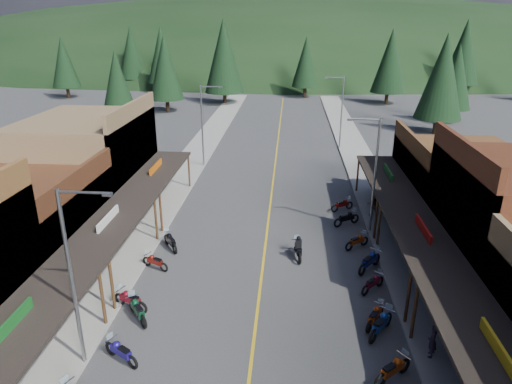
% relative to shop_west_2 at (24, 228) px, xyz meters
% --- Properties ---
extents(ground, '(220.00, 220.00, 0.00)m').
position_rel_shop_west_2_xyz_m(ground, '(13.75, -1.70, -2.53)').
color(ground, '#38383A').
rests_on(ground, ground).
extents(centerline, '(0.15, 90.00, 0.01)m').
position_rel_shop_west_2_xyz_m(centerline, '(13.75, 18.30, -2.53)').
color(centerline, gold).
rests_on(centerline, ground).
extents(sidewalk_west, '(3.40, 94.00, 0.15)m').
position_rel_shop_west_2_xyz_m(sidewalk_west, '(5.05, 18.30, -2.46)').
color(sidewalk_west, gray).
rests_on(sidewalk_west, ground).
extents(sidewalk_east, '(3.40, 94.00, 0.15)m').
position_rel_shop_west_2_xyz_m(sidewalk_east, '(22.45, 18.30, -2.46)').
color(sidewalk_east, gray).
rests_on(sidewalk_east, ground).
extents(shop_west_2, '(10.90, 9.00, 6.20)m').
position_rel_shop_west_2_xyz_m(shop_west_2, '(0.00, 0.00, 0.00)').
color(shop_west_2, '#3F2111').
rests_on(shop_west_2, ground).
extents(shop_west_3, '(10.90, 10.20, 8.20)m').
position_rel_shop_west_2_xyz_m(shop_west_3, '(-0.03, 9.60, 0.99)').
color(shop_west_3, brown).
rests_on(shop_west_3, ground).
extents(shop_east_3, '(10.90, 10.20, 6.20)m').
position_rel_shop_west_2_xyz_m(shop_east_3, '(27.51, 9.60, -0.00)').
color(shop_east_3, '#4C2D16').
rests_on(shop_east_3, ground).
extents(streetlight_0, '(2.16, 0.18, 8.00)m').
position_rel_shop_west_2_xyz_m(streetlight_0, '(6.80, -7.70, 1.93)').
color(streetlight_0, gray).
rests_on(streetlight_0, ground).
extents(streetlight_1, '(2.16, 0.18, 8.00)m').
position_rel_shop_west_2_xyz_m(streetlight_1, '(6.80, 20.30, 1.93)').
color(streetlight_1, gray).
rests_on(streetlight_1, ground).
extents(streetlight_2, '(2.16, 0.18, 8.00)m').
position_rel_shop_west_2_xyz_m(streetlight_2, '(20.71, 6.30, 1.93)').
color(streetlight_2, gray).
rests_on(streetlight_2, ground).
extents(streetlight_3, '(2.16, 0.18, 8.00)m').
position_rel_shop_west_2_xyz_m(streetlight_3, '(20.71, 28.30, 1.93)').
color(streetlight_3, gray).
rests_on(streetlight_3, ground).
extents(ridge_hill, '(310.00, 140.00, 60.00)m').
position_rel_shop_west_2_xyz_m(ridge_hill, '(13.75, 133.30, -2.53)').
color(ridge_hill, black).
rests_on(ridge_hill, ground).
extents(pine_0, '(5.04, 5.04, 11.00)m').
position_rel_shop_west_2_xyz_m(pine_0, '(-26.25, 60.30, 3.95)').
color(pine_0, black).
rests_on(pine_0, ground).
extents(pine_1, '(5.88, 5.88, 12.50)m').
position_rel_shop_west_2_xyz_m(pine_1, '(-10.25, 68.30, 4.70)').
color(pine_1, black).
rests_on(pine_1, ground).
extents(pine_2, '(6.72, 6.72, 14.00)m').
position_rel_shop_west_2_xyz_m(pine_2, '(3.75, 56.30, 5.46)').
color(pine_2, black).
rests_on(pine_2, ground).
extents(pine_3, '(5.04, 5.04, 11.00)m').
position_rel_shop_west_2_xyz_m(pine_3, '(17.75, 64.30, 3.95)').
color(pine_3, black).
rests_on(pine_3, ground).
extents(pine_4, '(5.88, 5.88, 12.50)m').
position_rel_shop_west_2_xyz_m(pine_4, '(31.75, 58.30, 4.70)').
color(pine_4, black).
rests_on(pine_4, ground).
extents(pine_5, '(6.72, 6.72, 14.00)m').
position_rel_shop_west_2_xyz_m(pine_5, '(47.75, 70.30, 5.46)').
color(pine_5, black).
rests_on(pine_5, ground).
extents(pine_7, '(5.88, 5.88, 12.50)m').
position_rel_shop_west_2_xyz_m(pine_7, '(-18.25, 74.30, 4.70)').
color(pine_7, black).
rests_on(pine_7, ground).
extents(pine_8, '(4.48, 4.48, 10.00)m').
position_rel_shop_west_2_xyz_m(pine_8, '(-8.25, 38.30, 3.44)').
color(pine_8, black).
rests_on(pine_8, ground).
extents(pine_9, '(4.93, 4.93, 10.80)m').
position_rel_shop_west_2_xyz_m(pine_9, '(37.75, 43.30, 3.85)').
color(pine_9, black).
rests_on(pine_9, ground).
extents(pine_10, '(5.38, 5.38, 11.60)m').
position_rel_shop_west_2_xyz_m(pine_10, '(-4.25, 48.30, 4.25)').
color(pine_10, black).
rests_on(pine_10, ground).
extents(pine_11, '(5.82, 5.82, 12.40)m').
position_rel_shop_west_2_xyz_m(pine_11, '(33.75, 36.30, 4.65)').
color(pine_11, black).
rests_on(pine_11, ground).
extents(bike_west_5, '(2.06, 1.62, 1.15)m').
position_rel_shop_west_2_xyz_m(bike_west_5, '(8.19, -7.48, -1.96)').
color(bike_west_5, navy).
rests_on(bike_west_5, ground).
extents(bike_west_6, '(1.90, 2.15, 1.24)m').
position_rel_shop_west_2_xyz_m(bike_west_6, '(7.97, -4.54, -1.91)').
color(bike_west_6, '#0C3F22').
rests_on(bike_west_6, ground).
extents(bike_west_7, '(2.22, 1.54, 1.21)m').
position_rel_shop_west_2_xyz_m(bike_west_7, '(7.33, -3.72, -1.93)').
color(bike_west_7, maroon).
rests_on(bike_west_7, ground).
extents(bike_west_8, '(1.93, 1.37, 1.06)m').
position_rel_shop_west_2_xyz_m(bike_west_8, '(7.44, 0.29, -2.01)').
color(bike_west_8, maroon).
rests_on(bike_west_8, ground).
extents(bike_west_9, '(1.75, 2.14, 1.20)m').
position_rel_shop_west_2_xyz_m(bike_west_9, '(7.73, 2.83, -1.93)').
color(bike_west_9, black).
rests_on(bike_west_9, ground).
extents(bike_east_5, '(2.04, 1.85, 1.19)m').
position_rel_shop_west_2_xyz_m(bike_east_5, '(19.58, -7.70, -1.94)').
color(bike_east_5, '#AE400C').
rests_on(bike_east_5, ground).
extents(bike_east_6, '(1.88, 2.24, 1.27)m').
position_rel_shop_west_2_xyz_m(bike_east_6, '(19.61, -4.79, -1.90)').
color(bike_east_6, navy).
rests_on(bike_east_6, ground).
extents(bike_east_7, '(1.56, 1.99, 1.11)m').
position_rel_shop_west_2_xyz_m(bike_east_7, '(19.46, -4.09, -1.98)').
color(bike_east_7, '#AB360C').
rests_on(bike_east_7, ground).
extents(bike_east_8, '(1.75, 1.76, 1.06)m').
position_rel_shop_west_2_xyz_m(bike_east_8, '(19.86, -1.09, -2.00)').
color(bike_east_8, maroon).
rests_on(bike_east_8, ground).
extents(bike_east_9, '(2.03, 2.30, 1.32)m').
position_rel_shop_west_2_xyz_m(bike_east_9, '(20.01, 1.10, -1.87)').
color(bike_east_9, navy).
rests_on(bike_east_9, ground).
extents(bike_east_10, '(1.90, 1.66, 1.09)m').
position_rel_shop_west_2_xyz_m(bike_east_10, '(19.65, 3.84, -1.99)').
color(bike_east_10, '#A63B0B').
rests_on(bike_east_10, ground).
extents(bike_east_11, '(2.18, 1.73, 1.21)m').
position_rel_shop_west_2_xyz_m(bike_east_11, '(19.36, 7.32, -1.93)').
color(bike_east_11, black).
rests_on(bike_east_11, ground).
extents(bike_east_12, '(1.99, 1.52, 1.10)m').
position_rel_shop_west_2_xyz_m(bike_east_12, '(19.32, 9.97, -1.98)').
color(bike_east_12, maroon).
rests_on(bike_east_12, ground).
extents(rider_on_bike, '(0.97, 2.16, 1.59)m').
position_rel_shop_west_2_xyz_m(rider_on_bike, '(15.86, 2.28, -1.90)').
color(rider_on_bike, black).
rests_on(rider_on_bike, ground).
extents(pedestrian_east_a, '(0.51, 0.65, 1.58)m').
position_rel_shop_west_2_xyz_m(pedestrian_east_a, '(21.50, -6.28, -1.59)').
color(pedestrian_east_a, '#251D2C').
rests_on(pedestrian_east_a, sidewalk_east).
extents(pedestrian_east_b, '(0.89, 0.55, 1.77)m').
position_rel_shop_west_2_xyz_m(pedestrian_east_b, '(21.42, 8.87, -1.50)').
color(pedestrian_east_b, '#4E3C31').
rests_on(pedestrian_east_b, sidewalk_east).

